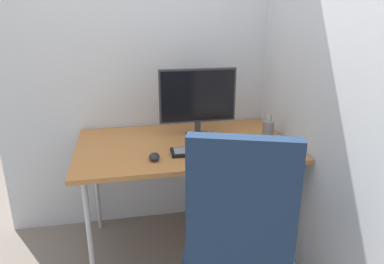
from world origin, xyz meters
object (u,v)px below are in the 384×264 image
object	(u,v)px
monitor	(198,98)
mouse	(154,157)
office_chair	(239,234)
pen_holder	(268,129)
keyboard	(208,151)
notebook	(274,151)

from	to	relation	value
monitor	mouse	distance (m)	0.53
office_chair	mouse	bearing A→B (deg)	122.74
pen_holder	mouse	bearing A→B (deg)	-163.33
office_chair	mouse	size ratio (longest dim) A/B	11.78
office_chair	keyboard	xyz separation A→B (m)	(-0.01, 0.57, 0.19)
office_chair	pen_holder	world-z (taller)	office_chair
office_chair	notebook	world-z (taller)	office_chair
pen_holder	notebook	world-z (taller)	pen_holder
keyboard	mouse	world-z (taller)	mouse
office_chair	notebook	distance (m)	0.64
keyboard	notebook	world-z (taller)	same
keyboard	mouse	distance (m)	0.32
notebook	office_chair	bearing A→B (deg)	-116.05
office_chair	notebook	size ratio (longest dim) A/B	4.92
keyboard	pen_holder	xyz separation A→B (m)	(0.45, 0.18, 0.04)
mouse	notebook	bearing A→B (deg)	2.26
pen_holder	keyboard	bearing A→B (deg)	-158.41
office_chair	keyboard	bearing A→B (deg)	91.44
pen_holder	notebook	bearing A→B (deg)	-105.33
office_chair	monitor	distance (m)	0.97
keyboard	mouse	bearing A→B (deg)	-170.75
notebook	monitor	bearing A→B (deg)	145.70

